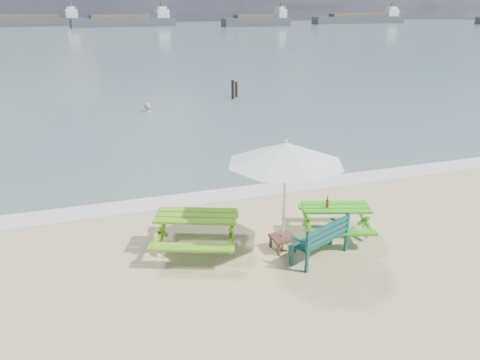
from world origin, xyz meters
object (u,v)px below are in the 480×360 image
object	(u,v)px
picnic_table_right	(335,221)
swimmer	(148,121)
beer_bottle	(327,204)
picnic_table_left	(197,233)
side_table	(283,243)
park_bench	(319,246)
patio_umbrella	(286,153)

from	to	relation	value
picnic_table_right	swimmer	xyz separation A→B (m)	(-2.03, 14.42, -0.80)
swimmer	beer_bottle	bearing A→B (deg)	-82.81
picnic_table_left	picnic_table_right	bearing A→B (deg)	-6.38
picnic_table_right	side_table	xyz separation A→B (m)	(-1.35, -0.25, -0.17)
picnic_table_left	swimmer	distance (m)	14.14
picnic_table_right	beer_bottle	xyz separation A→B (m)	(-0.21, 0.01, 0.44)
picnic_table_left	side_table	world-z (taller)	picnic_table_left
picnic_table_right	swimmer	distance (m)	14.59
picnic_table_right	beer_bottle	size ratio (longest dim) A/B	7.66
swimmer	picnic_table_left	bearing A→B (deg)	-94.07
park_bench	beer_bottle	bearing A→B (deg)	54.20
picnic_table_left	swimmer	xyz separation A→B (m)	(1.00, 14.08, -0.84)
beer_bottle	side_table	bearing A→B (deg)	-166.80
side_table	beer_bottle	world-z (taller)	beer_bottle
picnic_table_left	beer_bottle	size ratio (longest dim) A/B	8.95
park_bench	side_table	distance (m)	0.78
patio_umbrella	picnic_table_left	bearing A→B (deg)	160.51
side_table	park_bench	bearing A→B (deg)	-43.22
picnic_table_left	beer_bottle	distance (m)	2.87
picnic_table_right	beer_bottle	distance (m)	0.49
park_bench	patio_umbrella	size ratio (longest dim) A/B	0.57
beer_bottle	patio_umbrella	bearing A→B (deg)	-166.80
patio_umbrella	swimmer	size ratio (longest dim) A/B	1.36
patio_umbrella	swimmer	bearing A→B (deg)	92.64
park_bench	swimmer	xyz separation A→B (m)	(-1.24, 15.21, -0.72)
patio_umbrella	swimmer	world-z (taller)	patio_umbrella
side_table	patio_umbrella	size ratio (longest dim) A/B	0.20
picnic_table_right	park_bench	world-z (taller)	park_bench
picnic_table_right	picnic_table_left	bearing A→B (deg)	173.62
beer_bottle	swimmer	distance (m)	14.58
park_bench	side_table	xyz separation A→B (m)	(-0.57, 0.53, -0.10)
park_bench	side_table	bearing A→B (deg)	136.78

